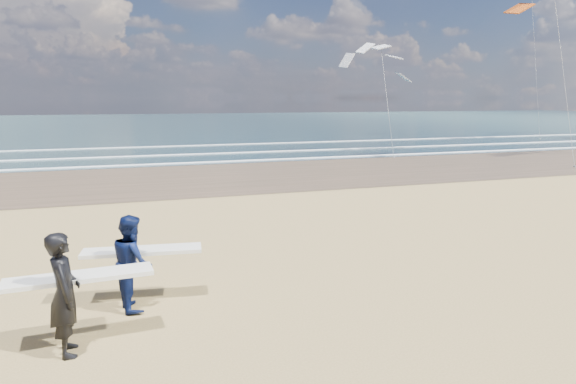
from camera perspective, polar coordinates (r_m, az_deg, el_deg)
name	(u,v)px	position (r m, az deg, el deg)	size (l,w,h in m)	color
wet_sand_strip	(470,162)	(32.74, 19.57, 3.11)	(220.00, 12.00, 0.01)	#4D3C29
ocean	(248,122)	(82.10, -4.51, 7.71)	(220.00, 100.00, 0.02)	#193038
foam_breakers	(386,147)	(41.09, 10.85, 4.95)	(220.00, 11.70, 0.05)	white
surfer_near	(66,292)	(8.49, -23.41, -10.15)	(2.23, 1.04, 1.89)	black
surfer_far	(133,261)	(9.86, -16.84, -7.37)	(2.25, 1.23, 1.75)	#0B1742
kite_0	(559,35)	(35.04, 27.89, 15.17)	(6.61, 4.83, 12.95)	slate
kite_1	(385,86)	(36.34, 10.77, 11.50)	(5.53, 4.71, 8.44)	slate
kite_5	(534,44)	(55.62, 25.70, 14.62)	(5.07, 4.66, 16.97)	slate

